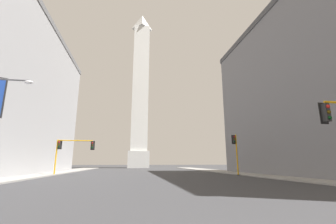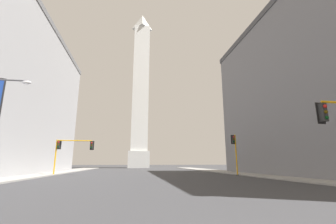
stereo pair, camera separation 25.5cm
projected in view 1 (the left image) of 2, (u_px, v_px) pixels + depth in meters
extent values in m
cube|color=gray|center=(23.00, 177.00, 26.99)|extent=(5.00, 94.71, 0.15)
cube|color=gray|center=(257.00, 175.00, 31.73)|extent=(5.00, 94.71, 0.15)
cube|color=silver|center=(138.00, 159.00, 78.61)|extent=(7.31, 7.31, 5.70)
cube|color=silver|center=(140.00, 87.00, 84.57)|extent=(5.85, 5.85, 48.14)
pyramid|color=silver|center=(142.00, 23.00, 90.61)|extent=(5.85, 5.85, 6.43)
cube|color=black|center=(326.00, 113.00, 13.37)|extent=(0.36, 0.36, 1.10)
cube|color=black|center=(323.00, 113.00, 13.54)|extent=(0.58, 0.07, 1.32)
sphere|color=red|center=(328.00, 106.00, 13.27)|extent=(0.22, 0.22, 0.22)
sphere|color=#483506|center=(329.00, 112.00, 13.19)|extent=(0.22, 0.22, 0.22)
sphere|color=#073410|center=(330.00, 118.00, 13.12)|extent=(0.22, 0.22, 0.22)
cylinder|color=orange|center=(56.00, 157.00, 31.76)|extent=(0.18, 0.18, 4.98)
cylinder|color=#262626|center=(54.00, 175.00, 31.22)|extent=(0.40, 0.40, 0.10)
cube|color=black|center=(59.00, 144.00, 32.20)|extent=(0.35, 0.35, 1.10)
cube|color=black|center=(60.00, 145.00, 32.38)|extent=(0.58, 0.04, 1.32)
sphere|color=red|center=(59.00, 142.00, 32.10)|extent=(0.22, 0.22, 0.22)
sphere|color=#483506|center=(59.00, 144.00, 32.02)|extent=(0.22, 0.22, 0.22)
sphere|color=#073410|center=(59.00, 147.00, 31.94)|extent=(0.22, 0.22, 0.22)
cylinder|color=orange|center=(75.00, 141.00, 32.67)|extent=(4.86, 0.14, 0.14)
sphere|color=orange|center=(58.00, 140.00, 32.29)|extent=(0.18, 0.18, 0.18)
cube|color=black|center=(92.00, 145.00, 32.90)|extent=(0.35, 0.35, 1.10)
cube|color=black|center=(93.00, 145.00, 33.07)|extent=(0.58, 0.04, 1.32)
sphere|color=red|center=(92.00, 143.00, 32.79)|extent=(0.22, 0.22, 0.22)
sphere|color=#483506|center=(92.00, 145.00, 32.71)|extent=(0.22, 0.22, 0.22)
sphere|color=#073410|center=(92.00, 148.00, 32.64)|extent=(0.22, 0.22, 0.22)
cylinder|color=orange|center=(237.00, 155.00, 31.97)|extent=(0.18, 0.18, 5.72)
cylinder|color=#262626|center=(238.00, 175.00, 31.35)|extent=(0.40, 0.40, 0.10)
cube|color=black|center=(234.00, 139.00, 32.40)|extent=(0.36, 0.36, 1.10)
cube|color=black|center=(234.00, 139.00, 32.58)|extent=(0.58, 0.06, 1.32)
sphere|color=red|center=(234.00, 137.00, 32.29)|extent=(0.22, 0.22, 0.22)
sphere|color=#483506|center=(235.00, 139.00, 32.22)|extent=(0.22, 0.22, 0.22)
sphere|color=#073410|center=(235.00, 142.00, 32.14)|extent=(0.22, 0.22, 0.22)
cylinder|color=#4C4C51|center=(8.00, 80.00, 16.47)|extent=(2.79, 0.12, 0.12)
ellipsoid|color=silver|center=(29.00, 82.00, 16.66)|extent=(0.64, 0.36, 0.26)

